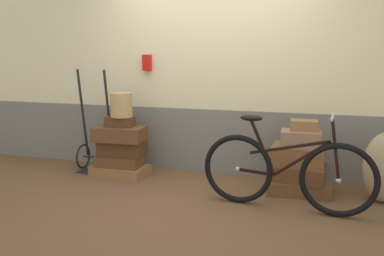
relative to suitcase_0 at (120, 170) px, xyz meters
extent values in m
cube|color=brown|center=(1.08, -0.33, -0.09)|extent=(9.17, 5.20, 0.06)
cube|color=slate|center=(1.08, 0.52, 0.34)|extent=(7.17, 0.20, 0.81)
cube|color=beige|center=(1.08, 0.52, 1.65)|extent=(7.17, 0.20, 1.80)
cube|color=red|center=(0.23, 0.38, 1.32)|extent=(0.10, 0.08, 0.20)
cube|color=olive|center=(0.00, 0.00, 0.00)|extent=(0.72, 0.45, 0.13)
cube|color=brown|center=(0.00, -0.02, 0.13)|extent=(0.56, 0.31, 0.12)
cube|color=#4C2D19|center=(0.02, 0.03, 0.28)|extent=(0.57, 0.32, 0.19)
cube|color=brown|center=(0.01, -0.01, 0.47)|extent=(0.63, 0.36, 0.18)
cube|color=#4C2D19|center=(0.02, 0.00, 0.62)|extent=(0.35, 0.19, 0.12)
cube|color=brown|center=(2.14, 0.00, 0.01)|extent=(0.70, 0.49, 0.15)
cube|color=brown|center=(2.13, -0.02, 0.17)|extent=(0.62, 0.45, 0.17)
cube|color=brown|center=(2.13, 0.03, 0.35)|extent=(0.57, 0.43, 0.20)
cube|color=#937051|center=(2.15, -0.02, 0.54)|extent=(0.41, 0.28, 0.18)
cube|color=olive|center=(2.18, 0.00, 0.69)|extent=(0.28, 0.19, 0.11)
cylinder|color=tan|center=(0.04, 0.00, 0.83)|extent=(0.26, 0.26, 0.29)
torus|color=black|center=(-0.60, 0.13, 0.10)|extent=(0.03, 0.33, 0.33)
torus|color=black|center=(-0.17, 0.13, 0.10)|extent=(0.03, 0.33, 0.33)
cylinder|color=black|center=(-0.39, 0.13, 0.10)|extent=(0.43, 0.02, 0.02)
cylinder|color=black|center=(-0.57, 0.13, 0.67)|extent=(0.03, 0.17, 1.14)
cylinder|color=black|center=(-0.20, 0.13, 0.67)|extent=(0.03, 0.17, 1.14)
cube|color=black|center=(-0.39, 0.02, -0.05)|extent=(0.39, 0.22, 0.02)
ellipsoid|color=#9E8966|center=(2.98, -0.04, 0.30)|extent=(0.41, 0.35, 0.73)
torus|color=black|center=(1.56, -0.48, 0.29)|extent=(0.71, 0.12, 0.71)
sphere|color=#B2B2B7|center=(1.56, -0.48, 0.29)|extent=(0.05, 0.05, 0.05)
torus|color=black|center=(2.51, -0.57, 0.29)|extent=(0.71, 0.12, 0.71)
sphere|color=#B2B2B7|center=(2.51, -0.57, 0.29)|extent=(0.05, 0.05, 0.05)
cube|color=black|center=(2.17, -0.54, 0.46)|extent=(0.52, 0.08, 0.40)
cube|color=black|center=(1.80, -0.50, 0.54)|extent=(0.27, 0.05, 0.54)
cube|color=black|center=(1.74, -0.50, 0.28)|extent=(0.36, 0.06, 0.05)
cube|color=black|center=(2.05, -0.52, 0.56)|extent=(0.75, 0.10, 0.20)
cube|color=black|center=(2.47, -0.56, 0.57)|extent=(0.12, 0.04, 0.56)
ellipsoid|color=black|center=(1.68, -0.49, 0.82)|extent=(0.23, 0.11, 0.06)
cylinder|color=#A5A5AD|center=(2.42, -0.56, 0.88)|extent=(0.07, 0.46, 0.02)
camera|label=1|loc=(2.19, -4.21, 1.44)|focal=36.29mm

